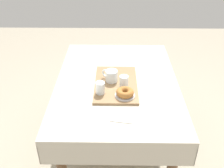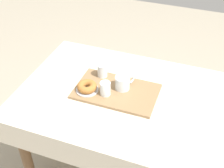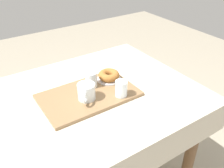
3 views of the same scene
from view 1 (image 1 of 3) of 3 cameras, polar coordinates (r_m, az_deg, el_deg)
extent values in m
plane|color=gray|center=(2.38, 0.89, -14.32)|extent=(6.00, 6.00, 0.00)
cube|color=beige|center=(1.93, 1.06, 0.31)|extent=(1.24, 0.86, 0.03)
cube|color=beige|center=(2.02, 13.26, -1.88)|extent=(1.24, 0.01, 0.14)
cube|color=beige|center=(2.02, -11.23, -1.71)|extent=(1.24, 0.01, 0.14)
cube|color=beige|center=(1.50, 1.07, -15.18)|extent=(0.01, 0.86, 0.14)
cube|color=beige|center=(2.51, 1.01, 6.11)|extent=(0.01, 0.86, 0.14)
cylinder|color=brown|center=(2.59, 8.48, -0.35)|extent=(0.06, 0.06, 0.69)
cylinder|color=brown|center=(2.59, -6.58, -0.24)|extent=(0.06, 0.06, 0.69)
cube|color=olive|center=(1.86, 0.84, 0.02)|extent=(0.48, 0.29, 0.02)
cylinder|color=white|center=(1.86, -0.09, 1.74)|extent=(0.09, 0.09, 0.08)
cylinder|color=maroon|center=(1.86, -0.09, 1.55)|extent=(0.07, 0.07, 0.06)
torus|color=white|center=(1.89, -1.43, 2.34)|extent=(0.05, 0.05, 0.06)
cylinder|color=white|center=(1.80, 2.56, 0.53)|extent=(0.06, 0.06, 0.08)
cylinder|color=silver|center=(1.80, 2.56, 0.27)|extent=(0.05, 0.05, 0.06)
cylinder|color=white|center=(1.73, -2.52, -0.82)|extent=(0.06, 0.06, 0.08)
cylinder|color=silver|center=(1.74, -2.51, -1.19)|extent=(0.05, 0.05, 0.05)
cylinder|color=silver|center=(1.72, 2.78, -2.47)|extent=(0.13, 0.13, 0.01)
torus|color=#A3662D|center=(1.71, 2.80, -1.80)|extent=(0.12, 0.12, 0.04)
cube|color=white|center=(1.59, 2.21, -6.77)|extent=(0.14, 0.15, 0.01)
camera|label=2|loc=(2.37, 38.40, 29.39)|focal=47.57mm
camera|label=3|loc=(2.25, -24.94, 22.23)|focal=39.49mm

